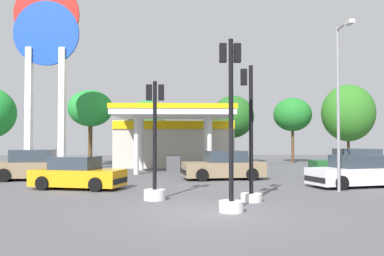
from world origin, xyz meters
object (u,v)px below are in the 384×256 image
object	(u,v)px
traffic_signal_1	(155,163)
tree_4	(292,115)
station_pole_sign	(46,49)
car_1	(354,172)
traffic_signal_2	(250,161)
tree_1	(90,109)
car_0	(36,166)
car_3	(78,174)
tree_5	(348,113)
car_2	(224,166)
tree_3	(233,117)
tree_2	(146,119)
car_4	(354,165)
traffic_signal_0	(231,152)
corner_streetlamp	(340,92)

from	to	relation	value
traffic_signal_1	tree_4	bearing A→B (deg)	62.90
station_pole_sign	car_1	bearing A→B (deg)	-29.12
traffic_signal_2	tree_1	size ratio (longest dim) A/B	0.73
tree_4	traffic_signal_1	bearing A→B (deg)	-117.10
car_0	tree_4	distance (m)	24.15
car_3	traffic_signal_1	xyz separation A→B (m)	(3.55, -3.38, 0.66)
tree_5	car_1	bearing A→B (deg)	-112.81
car_0	tree_4	world-z (taller)	tree_4
car_1	car_3	size ratio (longest dim) A/B	1.03
car_2	tree_1	world-z (taller)	tree_1
car_1	traffic_signal_2	xyz separation A→B (m)	(-5.49, -4.06, 0.74)
tree_3	car_2	bearing A→B (deg)	-100.01
tree_2	car_2	bearing A→B (deg)	-68.88
station_pole_sign	car_1	size ratio (longest dim) A/B	2.98
car_0	tree_5	bearing A→B (deg)	31.37
car_4	tree_4	xyz separation A→B (m)	(0.87, 14.90, 3.75)
car_4	tree_4	size ratio (longest dim) A/B	0.78
car_2	car_3	world-z (taller)	car_2
tree_3	tree_4	bearing A→B (deg)	6.43
car_3	traffic_signal_0	size ratio (longest dim) A/B	0.82
traffic_signal_1	tree_1	size ratio (longest dim) A/B	0.65
tree_2	tree_3	xyz separation A→B (m)	(7.82, 1.15, 0.27)
tree_4	tree_5	distance (m)	4.94
car_2	car_4	world-z (taller)	car_4
traffic_signal_2	corner_streetlamp	distance (m)	5.42
tree_3	tree_5	distance (m)	10.52
car_0	tree_3	size ratio (longest dim) A/B	0.77
traffic_signal_0	traffic_signal_2	distance (m)	2.22
car_1	car_4	world-z (taller)	car_4
car_0	car_1	xyz separation A→B (m)	(15.62, -3.89, -0.07)
car_0	car_4	size ratio (longest dim) A/B	1.01
car_1	car_4	xyz separation A→B (m)	(1.89, 4.20, 0.09)
station_pole_sign	tree_4	distance (m)	22.27
car_4	tree_2	xyz separation A→B (m)	(-12.63, 13.11, 3.24)
tree_2	tree_3	world-z (taller)	tree_3
station_pole_sign	tree_3	bearing A→B (deg)	32.77
traffic_signal_2	station_pole_sign	bearing A→B (deg)	130.31
car_4	tree_3	bearing A→B (deg)	108.63
traffic_signal_0	corner_streetlamp	bearing A→B (deg)	39.60
station_pole_sign	car_4	distance (m)	20.95
car_0	corner_streetlamp	world-z (taller)	corner_streetlamp
tree_1	car_2	bearing A→B (deg)	-53.15
car_2	corner_streetlamp	size ratio (longest dim) A/B	0.66
station_pole_sign	car_4	size ratio (longest dim) A/B	2.74
car_2	traffic_signal_1	bearing A→B (deg)	-114.39
car_3	traffic_signal_1	world-z (taller)	traffic_signal_1
traffic_signal_0	tree_5	bearing A→B (deg)	59.78
traffic_signal_0	tree_5	distance (m)	27.98
traffic_signal_1	tree_3	bearing A→B (deg)	74.96
car_1	tree_5	bearing A→B (deg)	67.19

